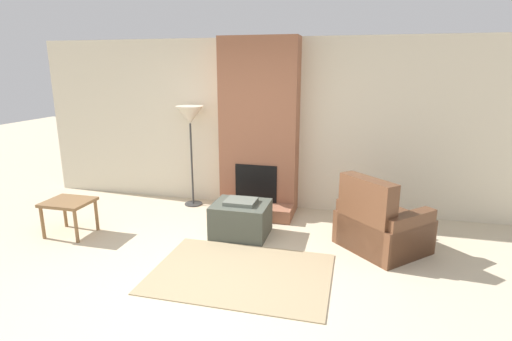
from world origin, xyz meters
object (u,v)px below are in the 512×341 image
armchair (379,227)px  floor_lamp_left (190,119)px  side_table (69,206)px  ottoman (241,219)px

armchair → floor_lamp_left: bearing=25.8°
side_table → floor_lamp_left: size_ratio=0.37×
armchair → floor_lamp_left: (-2.84, 0.98, 1.11)m
ottoman → side_table: 2.28m
armchair → side_table: bearing=52.6°
ottoman → armchair: 1.75m
side_table → armchair: bearing=7.7°
ottoman → armchair: size_ratio=0.59×
side_table → floor_lamp_left: (1.11, 1.52, 1.00)m
armchair → side_table: 3.99m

